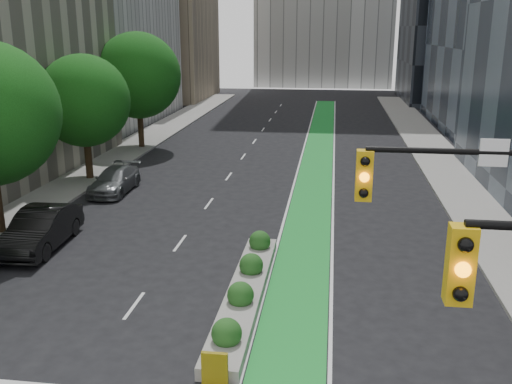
% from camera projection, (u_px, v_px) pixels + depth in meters
% --- Properties ---
extents(sidewalk_left, '(3.60, 90.00, 0.15)m').
position_uv_depth(sidewalk_left, '(97.00, 167.00, 38.82)').
color(sidewalk_left, gray).
rests_on(sidewalk_left, ground).
extents(sidewalk_right, '(3.60, 90.00, 0.15)m').
position_uv_depth(sidewalk_right, '(456.00, 179.00, 35.77)').
color(sidewalk_right, gray).
rests_on(sidewalk_right, ground).
extents(bike_lane_paint, '(2.20, 70.00, 0.01)m').
position_uv_depth(bike_lane_paint, '(317.00, 159.00, 41.69)').
color(bike_lane_paint, '#1A9130').
rests_on(bike_lane_paint, ground).
extents(tree_midfar, '(5.60, 5.60, 7.76)m').
position_uv_depth(tree_midfar, '(84.00, 101.00, 34.52)').
color(tree_midfar, black).
rests_on(tree_midfar, ground).
extents(tree_far, '(6.60, 6.60, 9.00)m').
position_uv_depth(tree_far, '(138.00, 76.00, 43.84)').
color(tree_far, black).
rests_on(tree_far, ground).
extents(median_planter, '(1.20, 10.26, 1.10)m').
position_uv_depth(median_planter, '(245.00, 289.00, 19.95)').
color(median_planter, gray).
rests_on(median_planter, ground).
extents(parked_car_left_mid, '(2.10, 5.32, 1.72)m').
position_uv_depth(parked_car_left_mid, '(41.00, 229.00, 24.48)').
color(parked_car_left_mid, black).
rests_on(parked_car_left_mid, ground).
extents(parked_car_left_far, '(2.00, 4.80, 1.39)m').
position_uv_depth(parked_car_left_far, '(115.00, 180.00, 33.03)').
color(parked_car_left_far, '#585A5D').
rests_on(parked_car_left_far, ground).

